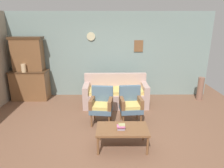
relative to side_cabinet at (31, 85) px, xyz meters
The scene contains 11 objects.
ground_plane 3.42m from the side_cabinet, 41.57° to the right, with size 7.68×7.68×0.00m, color brown.
wall_back_with_decor 2.71m from the side_cabinet, ahead, with size 6.40×0.09×2.70m.
side_cabinet is the anchor object (origin of this frame).
cabinet_upper_hutch 0.99m from the side_cabinet, 90.00° to the left, with size 0.99×0.38×1.03m.
vase_on_cabinet 0.62m from the side_cabinet, 112.83° to the right, with size 0.14×0.14×0.25m, color #D6B385.
floral_couch 2.74m from the side_cabinet, 10.32° to the right, with size 1.88×0.83×0.90m.
armchair_near_couch_end 2.83m from the side_cabinet, 34.64° to the right, with size 0.57×0.55×0.90m.
armchair_row_middle 3.42m from the side_cabinet, 27.60° to the right, with size 0.56×0.53×0.90m.
coffee_table 3.82m from the side_cabinet, 43.36° to the right, with size 1.00×0.56×0.42m.
book_stack_on_table 3.83m from the side_cabinet, 44.11° to the right, with size 0.16×0.12×0.10m.
floor_vase_by_wall 5.39m from the side_cabinet, ahead, with size 0.19×0.19×0.73m, color #855C4A.
Camera 1 is at (0.02, -3.76, 2.38)m, focal length 31.76 mm.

